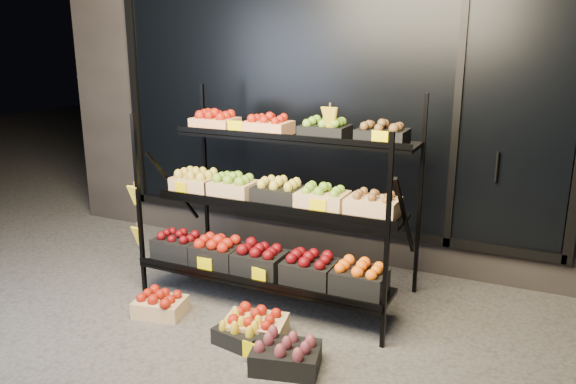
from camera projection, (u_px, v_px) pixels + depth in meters
The scene contains 8 objects.
ground at pixel (240, 327), 4.14m from camera, with size 24.00×24.00×0.00m, color #514F4C.
building at pixel (359, 69), 5.94m from camera, with size 6.00×2.08×3.50m.
display_rack at pixel (274, 204), 4.47m from camera, with size 2.18×1.02×1.67m.
tag_floor_b at pixel (251, 357), 3.65m from camera, with size 0.13×0.01×0.12m, color #E8D000.
floor_crate_left at pixel (160, 304), 4.31m from camera, with size 0.42×0.34×0.19m.
floor_crate_midleft at pixel (242, 332), 3.90m from camera, with size 0.39×0.31×0.18m.
floor_crate_midright at pixel (255, 325), 3.97m from camera, with size 0.48×0.39×0.21m.
floor_crate_right at pixel (286, 354), 3.61m from camera, with size 0.49×0.41×0.21m.
Camera 1 is at (1.91, -3.23, 2.06)m, focal length 35.00 mm.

